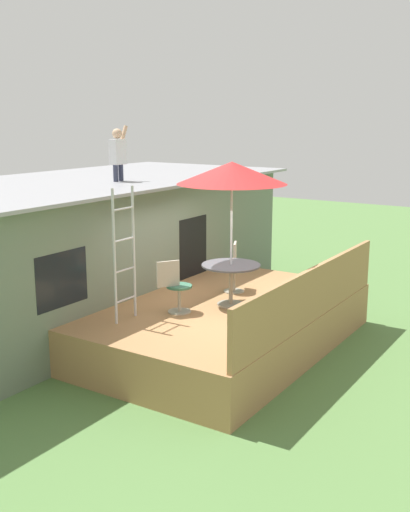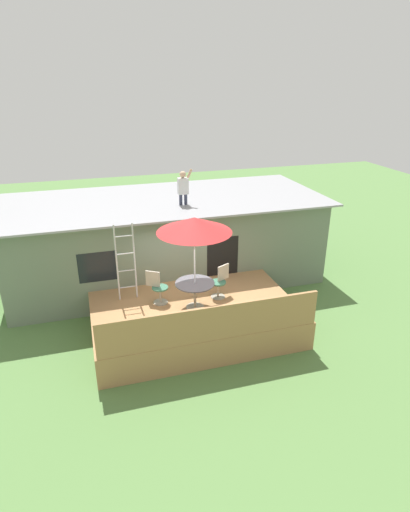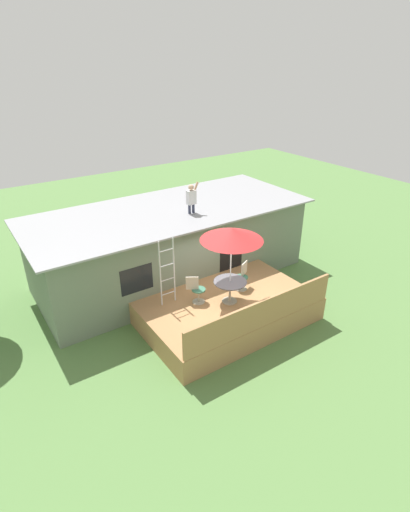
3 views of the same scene
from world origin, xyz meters
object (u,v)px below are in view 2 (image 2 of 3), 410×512
patio_table (195,288)px  step_ladder (126,262)px  patio_umbrella (194,225)px  patio_chair_right (220,282)px  person_figure (183,185)px  patio_chair_left (158,287)px

patio_table → step_ladder: 2.01m
patio_table → step_ladder: size_ratio=0.47×
patio_umbrella → step_ladder: size_ratio=1.15×
patio_umbrella → patio_chair_right: (0.83, 0.42, -1.89)m
patio_umbrella → step_ladder: bearing=147.8°
step_ladder → patio_chair_right: bearing=-14.0°
patio_table → patio_umbrella: bearing=-90.0°
person_figure → patio_chair_left: person_figure is taller
patio_chair_left → patio_chair_right: same height
step_ladder → patio_chair_right: (2.48, -0.62, -0.64)m
patio_umbrella → patio_chair_right: size_ratio=2.76×
patio_chair_left → patio_table: bearing=0.0°
patio_chair_right → step_ladder: bearing=-40.6°
step_ladder → patio_table: bearing=-32.2°
patio_chair_left → step_ladder: bearing=-179.5°
patio_table → patio_chair_right: size_ratio=1.13×
patio_umbrella → patio_chair_right: bearing=26.6°
patio_umbrella → person_figure: (0.45, 2.92, 0.27)m
patio_table → person_figure: 3.59m
patio_table → patio_umbrella: size_ratio=0.41×
step_ladder → person_figure: size_ratio=1.98×
patio_chair_left → patio_chair_right: bearing=27.4°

